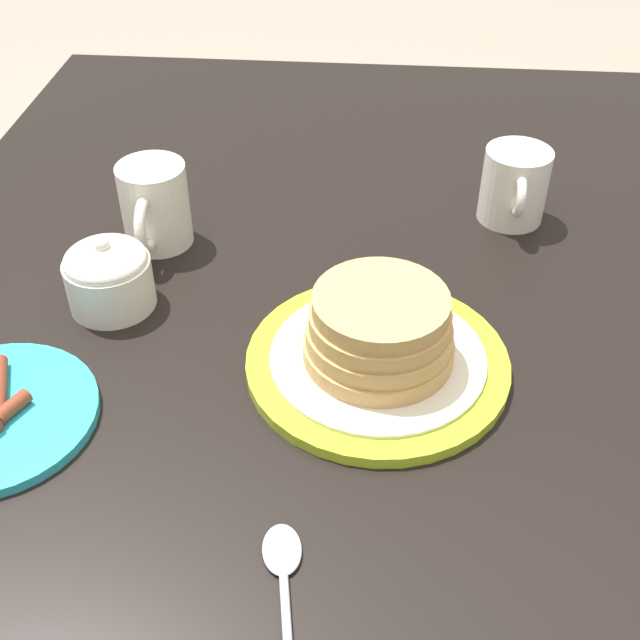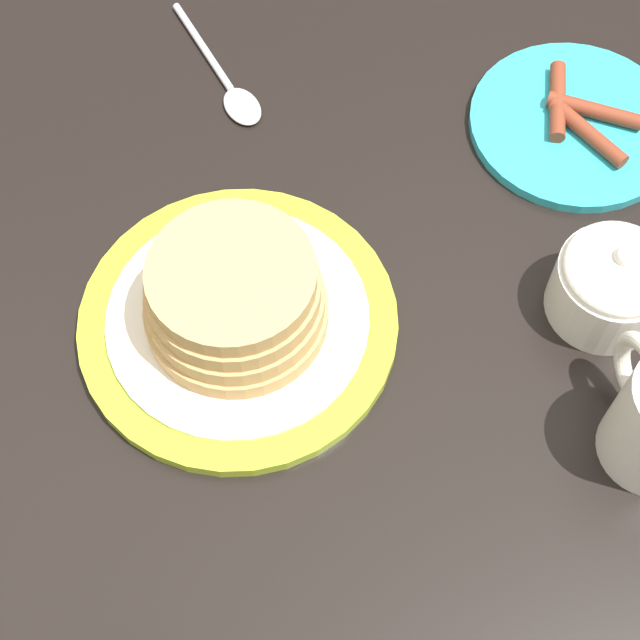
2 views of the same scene
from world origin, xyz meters
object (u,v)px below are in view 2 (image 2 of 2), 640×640
at_px(side_plate_bacon, 575,123).
at_px(sugar_bowl, 612,282).
at_px(pancake_plate, 236,307).
at_px(spoon, 229,86).

height_order(side_plate_bacon, sugar_bowl, sugar_bowl).
distance_m(pancake_plate, side_plate_bacon, 0.36).
height_order(pancake_plate, spoon, pancake_plate).
height_order(sugar_bowl, spoon, sugar_bowl).
relative_size(side_plate_bacon, spoon, 1.12).
bearing_deg(pancake_plate, sugar_bowl, -105.08).
bearing_deg(sugar_bowl, side_plate_bacon, -19.26).
relative_size(pancake_plate, spoon, 1.51).
xyz_separation_m(side_plate_bacon, spoon, (0.14, 0.28, -0.00)).
relative_size(sugar_bowl, spoon, 0.54).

